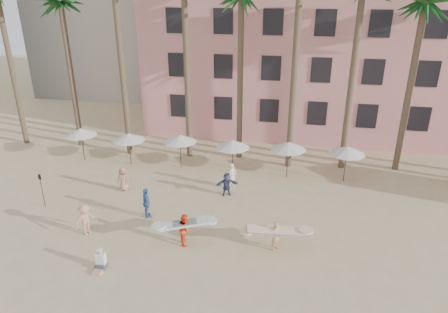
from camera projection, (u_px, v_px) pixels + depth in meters
name	position (u px, v px, depth m)	size (l,w,h in m)	color
ground	(206.00, 287.00, 18.25)	(120.00, 120.00, 0.00)	#D1B789
pink_hotel	(342.00, 42.00, 37.37)	(35.00, 14.00, 16.00)	#DE8A87
umbrella_row	(206.00, 141.00, 29.18)	(22.50, 2.70, 2.73)	#332B23
carrier_yellow	(276.00, 234.00, 20.55)	(3.16, 1.40, 1.66)	tan
carrier_white	(185.00, 228.00, 21.09)	(2.82, 1.72, 1.75)	#FF441A
beachgoers	(154.00, 196.00, 24.41)	(8.15, 8.16, 1.89)	white
paddle	(41.00, 186.00, 24.50)	(0.18, 0.04, 2.23)	black
seated_man	(100.00, 262.00, 19.34)	(0.47, 0.83, 1.07)	#3F3F4C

